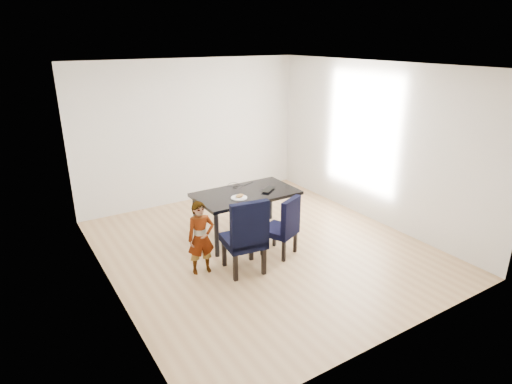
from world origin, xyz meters
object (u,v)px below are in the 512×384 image
child (201,238)px  laptop (266,189)px  plate (239,198)px  chair_left (243,234)px  chair_right (279,226)px  dining_table (246,214)px

child → laptop: child is taller
plate → laptop: 0.55m
child → plate: 1.03m
child → chair_left: bearing=-18.4°
chair_right → laptop: (0.22, 0.71, 0.31)m
chair_left → laptop: bearing=50.8°
laptop → dining_table: bearing=-46.3°
chair_left → plate: 0.86m
dining_table → laptop: bearing=-11.7°
plate → child: bearing=-150.9°
dining_table → plate: size_ratio=6.45×
laptop → chair_right: bearing=38.0°
dining_table → child: 1.28m
dining_table → chair_left: (-0.59, -0.91, 0.17)m
dining_table → child: size_ratio=1.55×
chair_left → laptop: size_ratio=3.39×
chair_left → child: size_ratio=1.06×
chair_left → child: (-0.51, 0.26, -0.03)m
chair_left → laptop: 1.26m
chair_left → plate: (0.37, 0.75, 0.21)m
dining_table → chair_left: size_ratio=1.47×
plate → laptop: (0.54, 0.09, 0.01)m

